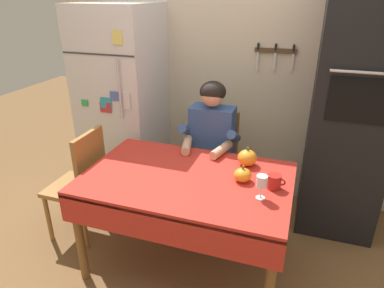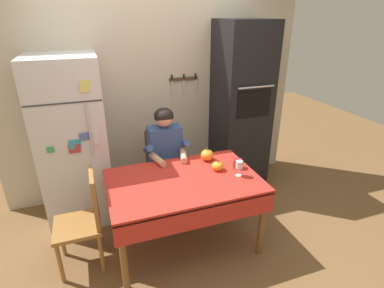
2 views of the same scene
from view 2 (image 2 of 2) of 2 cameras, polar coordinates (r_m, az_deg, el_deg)
ground_plane at (r=3.19m, az=-0.87°, el=-19.11°), size 10.00×10.00×0.00m
back_wall_assembly at (r=3.75m, az=-7.01°, el=10.21°), size 3.70×0.13×2.60m
refrigerator at (r=3.43m, az=-21.62°, el=0.28°), size 0.68×0.71×1.80m
wall_oven at (r=3.85m, az=9.17°, el=6.55°), size 0.60×0.64×2.10m
dining_table at (r=2.84m, az=-1.46°, el=-8.36°), size 1.40×0.90×0.74m
chair_behind_person at (r=3.58m, az=-5.50°, el=-3.94°), size 0.40×0.40×0.93m
seated_person at (r=3.31m, az=-4.83°, el=-1.92°), size 0.47×0.55×1.25m
chair_left_side at (r=2.89m, az=-19.56°, el=-12.84°), size 0.40×0.40×0.93m
coffee_mug at (r=3.03m, az=8.64°, el=-3.69°), size 0.12×0.09×0.09m
wine_glass at (r=2.86m, az=8.93°, el=-4.02°), size 0.07×0.07×0.16m
pumpkin_large at (r=2.96m, az=4.86°, el=-4.17°), size 0.12×0.12×0.11m
pumpkin_medium at (r=3.14m, az=2.89°, el=-2.12°), size 0.14×0.14×0.14m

